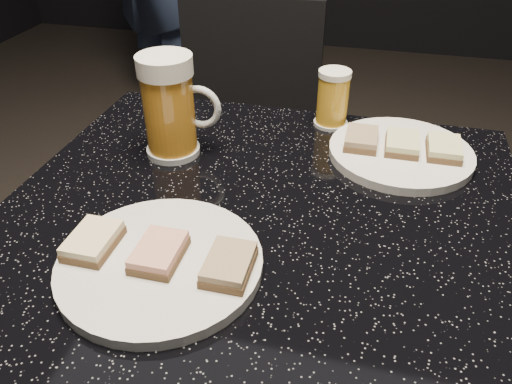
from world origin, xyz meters
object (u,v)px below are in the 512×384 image
plate_small (400,153)px  beer_tumbler (333,99)px  plate_large (161,263)px  chair (243,147)px  table (256,345)px  beer_mug (170,106)px

plate_small → beer_tumbler: (-0.12, 0.08, 0.04)m
plate_large → chair: chair is taller
table → beer_mug: size_ratio=4.75×
table → beer_mug: beer_mug is taller
plate_small → plate_large: bearing=-129.2°
plate_small → table: 0.38m
plate_large → beer_mug: 0.27m
plate_small → beer_mug: size_ratio=1.40×
plate_large → beer_mug: bearing=108.1°
table → chair: 0.65m
table → beer_mug: (-0.17, 0.15, 0.32)m
plate_small → chair: bearing=132.3°
table → beer_tumbler: size_ratio=7.65×
plate_large → table: plate_large is taller
plate_large → table: (0.09, 0.11, -0.25)m
beer_tumbler → plate_large: bearing=-109.6°
beer_mug → table: bearing=-41.0°
plate_small → chair: size_ratio=0.26×
beer_mug → chair: size_ratio=0.19×
plate_large → table: bearing=50.5°
beer_mug → chair: (-0.02, 0.48, -0.33)m
plate_large → beer_mug: beer_mug is taller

